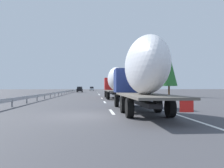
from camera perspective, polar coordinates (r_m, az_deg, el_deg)
The scene contains 20 objects.
ground_plane at distance 52.86m, azimuth -5.28°, elevation -2.55°, with size 260.00×260.00×0.00m, color #424247.
lane_stripe_0 at distance 14.97m, azimuth -0.06°, elevation -6.98°, with size 3.20×0.20×0.01m, color white.
lane_stripe_1 at distance 24.55m, azimuth -1.85°, elevation -4.56°, with size 3.20×0.20×0.01m, color white.
lane_stripe_2 at distance 33.23m, azimuth -2.57°, elevation -3.58°, with size 3.20×0.20×0.01m, color white.
lane_stripe_3 at distance 47.52m, azimuth -3.19°, elevation -2.75°, with size 3.20×0.20×0.01m, color white.
lane_stripe_4 at distance 50.81m, azimuth -3.28°, elevation -2.62°, with size 3.20×0.20×0.01m, color white.
lane_stripe_5 at distance 54.92m, azimuth -3.38°, elevation -2.48°, with size 3.20×0.20×0.01m, color white.
lane_stripe_6 at distance 80.26m, azimuth -3.77°, elevation -1.95°, with size 3.20×0.20×0.01m, color white.
lane_stripe_7 at distance 72.36m, azimuth -3.68°, elevation -2.08°, with size 3.20×0.20×0.01m, color white.
edge_line_right at distance 58.06m, azimuth 0.21°, elevation -2.40°, with size 110.00×0.20×0.01m, color white.
truck_lead at distance 31.69m, azimuth 0.79°, elevation 0.71°, with size 12.62×2.55×4.29m.
truck_trailing at distance 14.46m, azimuth 7.30°, elevation 2.90°, with size 12.25×2.55×4.55m.
car_black_suv at distance 72.85m, azimuth -8.09°, elevation -1.35°, with size 4.24×1.75×1.80m.
car_silver_hatch at distance 103.08m, azimuth -5.10°, elevation -1.18°, with size 4.64×1.81×1.87m.
road_sign at distance 55.81m, azimuth 1.65°, elevation -0.37°, with size 0.10×0.90×2.93m.
tree_0 at distance 45.05m, azimuth 8.54°, elevation 3.19°, with size 2.94×2.94×7.65m.
tree_1 at distance 40.05m, azimuth 14.08°, elevation 3.71°, with size 2.84×2.84×7.70m.
tree_2 at distance 84.80m, azimuth 3.30°, elevation 0.60°, with size 2.97×2.97×6.04m.
tree_3 at distance 92.86m, azimuth 1.77°, elevation 0.74°, with size 3.61×3.61×6.37m.
guardrail_median at distance 56.24m, azimuth -11.38°, elevation -1.85°, with size 94.00×0.10×0.76m.
Camera 1 is at (-12.83, -0.62, 1.61)m, focal length 36.45 mm.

